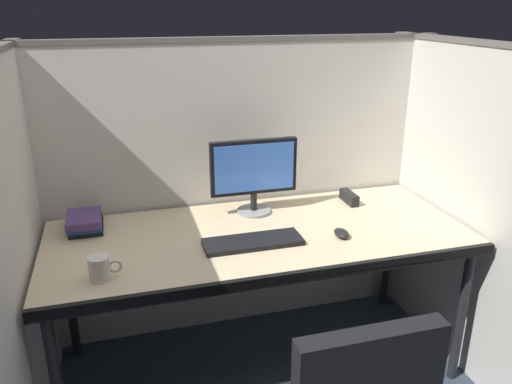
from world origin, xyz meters
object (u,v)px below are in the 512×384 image
object	(u,v)px
computer_mouse	(342,233)
coffee_mug	(100,268)
keyboard_main	(253,242)
desk	(260,243)
monitor_center	(254,171)
red_stapler	(349,197)
book_stack	(85,222)

from	to	relation	value
computer_mouse	coffee_mug	size ratio (longest dim) A/B	0.76
keyboard_main	coffee_mug	distance (m)	0.65
coffee_mug	desk	bearing A→B (deg)	17.93
monitor_center	coffee_mug	xyz separation A→B (m)	(-0.73, -0.47, -0.17)
keyboard_main	red_stapler	distance (m)	0.70
coffee_mug	red_stapler	size ratio (longest dim) A/B	0.84
monitor_center	keyboard_main	xyz separation A→B (m)	(-0.10, -0.34, -0.20)
computer_mouse	coffee_mug	distance (m)	1.04
desk	book_stack	xyz separation A→B (m)	(-0.76, 0.26, 0.09)
computer_mouse	red_stapler	distance (m)	0.43
monitor_center	coffee_mug	distance (m)	0.89
keyboard_main	desk	bearing A→B (deg)	58.16
keyboard_main	computer_mouse	bearing A→B (deg)	-5.15
desk	red_stapler	distance (m)	0.61
red_stapler	keyboard_main	bearing A→B (deg)	-151.41
computer_mouse	book_stack	bearing A→B (deg)	160.55
keyboard_main	red_stapler	size ratio (longest dim) A/B	2.87
desk	keyboard_main	world-z (taller)	keyboard_main
monitor_center	coffee_mug	size ratio (longest dim) A/B	3.41
monitor_center	red_stapler	bearing A→B (deg)	-0.55
desk	coffee_mug	bearing A→B (deg)	-162.07
book_stack	computer_mouse	bearing A→B (deg)	-19.45
desk	book_stack	world-z (taller)	book_stack
book_stack	coffee_mug	bearing A→B (deg)	-81.56
monitor_center	keyboard_main	size ratio (longest dim) A/B	1.00
monitor_center	book_stack	distance (m)	0.82
monitor_center	keyboard_main	world-z (taller)	monitor_center
keyboard_main	book_stack	world-z (taller)	book_stack
book_stack	red_stapler	size ratio (longest dim) A/B	1.51
coffee_mug	monitor_center	bearing A→B (deg)	32.75
desk	red_stapler	bearing A→B (deg)	23.44
red_stapler	desk	bearing A→B (deg)	-156.56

